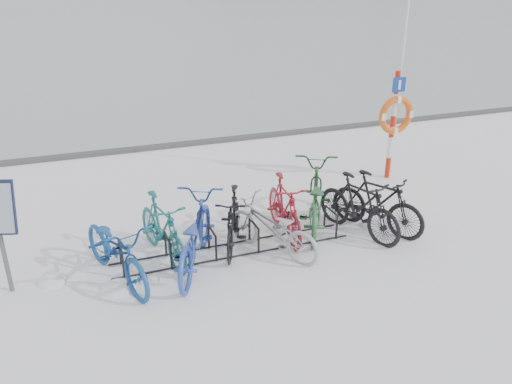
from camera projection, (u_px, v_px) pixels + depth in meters
The scene contains 14 objects.
ground at pixel (234, 250), 8.29m from camera, with size 900.00×900.00×0.00m, color white.
quay_edge at pixel (165, 146), 13.36m from camera, with size 400.00×0.25×0.10m, color #3F3F42.
bike_rack at pixel (233, 241), 8.22m from camera, with size 4.00×0.48×0.46m.
lifebuoy_station at pixel (395, 115), 10.76m from camera, with size 0.84×0.23×4.35m.
bike_0 at pixel (116, 248), 7.31m from camera, with size 0.70×2.00×1.05m, color navy.
bike_1 at pixel (162, 227), 7.90m from camera, with size 0.51×1.79×1.08m, color #185D62.
bike_2 at pixel (194, 233), 7.67m from camera, with size 0.75×2.15×1.13m, color #2A47A1.
bike_3 at pixel (233, 218), 8.26m from camera, with size 0.47×1.68×1.01m, color black.
bike_4 at pixel (272, 226), 8.06m from camera, with size 0.63×1.81×0.95m, color #A1A4A8.
bike_5 at pixel (284, 206), 8.63m from camera, with size 0.51×1.79×1.08m, color maroon.
bike_6 at pixel (315, 195), 8.91m from camera, with size 0.79×2.27×1.19m, color #275834.
bike_7 at pixel (359, 205), 8.66m from camera, with size 0.52×1.82×1.10m, color black.
bike_8 at pixel (377, 201), 8.81m from camera, with size 0.51×1.81×1.09m, color black.
snow_drifts at pixel (206, 255), 8.15m from camera, with size 5.95×1.41×0.18m.
Camera 1 is at (-2.18, -6.92, 4.14)m, focal length 35.00 mm.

